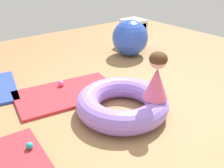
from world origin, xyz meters
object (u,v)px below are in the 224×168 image
play_ball_teal (29,146)px  play_ball_pink (61,83)px  play_ball_yellow (88,93)px  child_in_pink (157,76)px  exercise_ball_large (130,38)px  play_ball_orange (107,89)px  storage_cube (134,33)px  inflatable_cushion (122,103)px

play_ball_teal → play_ball_pink: 1.35m
play_ball_yellow → play_ball_teal: play_ball_yellow is taller
child_in_pink → play_ball_teal: child_in_pink is taller
play_ball_pink → exercise_ball_large: 1.84m
play_ball_orange → play_ball_pink: size_ratio=1.17×
play_ball_orange → play_ball_pink: (-0.41, 0.57, -0.01)m
storage_cube → play_ball_yellow: bearing=-146.1°
exercise_ball_large → play_ball_teal: bearing=-149.9°
inflatable_cushion → play_ball_teal: inflatable_cushion is taller
play_ball_teal → play_ball_orange: 1.37m
child_in_pink → play_ball_teal: bearing=-42.6°
play_ball_pink → play_ball_teal: bearing=-130.1°
play_ball_orange → exercise_ball_large: 1.72m
play_ball_orange → play_ball_pink: play_ball_orange is taller
play_ball_teal → storage_cube: 3.69m
play_ball_yellow → play_ball_pink: (-0.14, 0.49, 0.00)m
play_ball_pink → play_ball_orange: bearing=-53.8°
play_ball_pink → inflatable_cushion: bearing=-74.7°
play_ball_teal → storage_cube: bearing=32.1°
child_in_pink → play_ball_pink: 1.52m
play_ball_pink → exercise_ball_large: exercise_ball_large is taller
exercise_ball_large → storage_cube: (0.50, 0.44, -0.07)m
play_ball_teal → inflatable_cushion: bearing=-0.4°
child_in_pink → storage_cube: size_ratio=0.98×
inflatable_cushion → exercise_ball_large: (1.46, 1.53, 0.21)m
child_in_pink → play_ball_orange: (-0.09, 0.79, -0.45)m
play_ball_orange → inflatable_cushion: bearing=-105.2°
child_in_pink → exercise_ball_large: 2.23m
play_ball_teal → play_ball_yellow: bearing=28.2°
inflatable_cushion → child_in_pink: bearing=-55.1°
storage_cube → play_ball_pink: bearing=-157.7°
play_ball_teal → play_ball_pink: bearing=49.9°
inflatable_cushion → play_ball_orange: inflatable_cushion is taller
play_ball_pink → storage_cube: 2.44m
play_ball_teal → child_in_pink: bearing=-13.2°
play_ball_teal → play_ball_orange: (1.29, 0.47, 0.02)m
child_in_pink → storage_cube: (1.75, 2.28, -0.27)m
play_ball_teal → exercise_ball_large: 3.04m
play_ball_orange → storage_cube: storage_cube is taller
play_ball_yellow → play_ball_teal: bearing=-151.8°
child_in_pink → exercise_ball_large: (1.24, 1.84, -0.20)m
child_in_pink → play_ball_yellow: child_in_pink is taller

